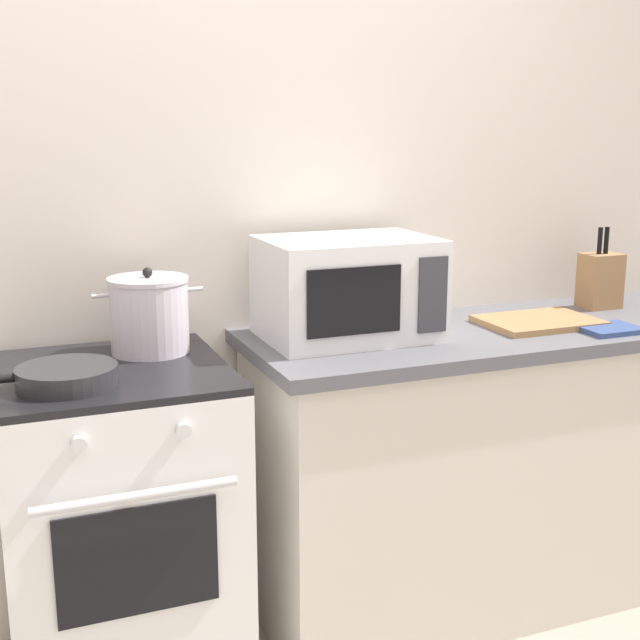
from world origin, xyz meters
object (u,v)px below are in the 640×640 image
at_px(cutting_board, 539,322).
at_px(oven_mitt, 610,329).
at_px(frying_pan, 64,376).
at_px(stove, 120,530).
at_px(microwave, 348,288).
at_px(stock_pot, 149,315).
at_px(knife_block, 600,280).

relative_size(cutting_board, oven_mitt, 2.00).
bearing_deg(frying_pan, cutting_board, 4.48).
relative_size(stove, microwave, 1.84).
bearing_deg(oven_mitt, stock_pot, 168.07).
relative_size(microwave, oven_mitt, 2.78).
bearing_deg(stock_pot, microwave, -4.89).
xyz_separation_m(frying_pan, cutting_board, (1.47, 0.12, -0.02)).
bearing_deg(stock_pot, oven_mitt, -11.93).
distance_m(stove, frying_pan, 0.51).
bearing_deg(knife_block, stock_pot, -179.56).
height_order(stock_pot, cutting_board, stock_pot).
height_order(stock_pot, knife_block, knife_block).
height_order(cutting_board, knife_block, knife_block).
distance_m(frying_pan, knife_block, 1.84).
xyz_separation_m(stove, cutting_board, (1.35, 0.00, 0.47)).
xyz_separation_m(stove, microwave, (0.71, 0.08, 0.61)).
bearing_deg(oven_mitt, stove, 173.93).
distance_m(stock_pot, knife_block, 1.57).
distance_m(frying_pan, oven_mitt, 1.62).
distance_m(stove, microwave, 0.94).
height_order(stock_pot, frying_pan, stock_pot).
distance_m(frying_pan, microwave, 0.87).
height_order(stove, microwave, microwave).
xyz_separation_m(stock_pot, microwave, (0.58, -0.05, 0.04)).
xyz_separation_m(stove, frying_pan, (-0.13, -0.11, 0.48)).
bearing_deg(knife_block, stove, -175.25).
relative_size(stove, cutting_board, 2.56).
bearing_deg(cutting_board, knife_block, 21.72).
distance_m(stock_pot, microwave, 0.59).
bearing_deg(stock_pot, cutting_board, -6.01).
relative_size(frying_pan, knife_block, 1.58).
xyz_separation_m(stove, stock_pot, (0.13, 0.13, 0.57)).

